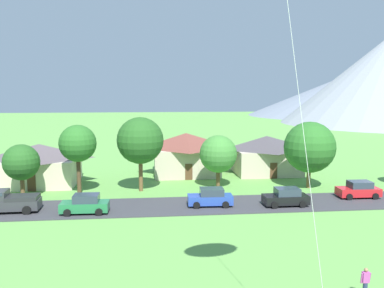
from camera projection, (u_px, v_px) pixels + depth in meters
The scene contains 16 objects.
road_strip at pixel (179, 206), 38.96m from camera, with size 160.00×6.29×0.08m, color #38383D.
mountain_far_east_ridge at pixel (350, 95), 177.64m from camera, with size 87.08×87.08×18.07m, color slate.
house_leftmost at pixel (40, 163), 47.99m from camera, with size 9.12×8.03×4.72m.
house_left_center at pixel (267, 154), 53.98m from camera, with size 8.82×6.92×4.99m.
house_right_center at pixel (186, 153), 53.44m from camera, with size 8.86×7.47×5.42m.
tree_near_left at pixel (140, 141), 44.20m from camera, with size 5.04×5.04×8.07m.
tree_left_of_center at pixel (218, 154), 46.24m from camera, with size 4.23×4.23×5.92m.
tree_center at pixel (21, 162), 41.65m from camera, with size 3.67×3.67×5.51m.
tree_near_right at pixel (78, 144), 42.89m from camera, with size 3.89×3.89×7.36m.
tree_far_right at pixel (310, 147), 45.81m from camera, with size 5.70×5.70×7.47m.
parked_car_blue_west_end at pixel (211, 197), 38.82m from camera, with size 4.27×2.22×1.68m.
parked_car_green_mid_west at pixel (85, 204), 36.50m from camera, with size 4.25×2.17×1.68m.
parked_car_black_mid_east at pixel (286, 197), 38.88m from camera, with size 4.22×2.12×1.68m.
parked_car_red_east_end at pixel (359, 190), 41.82m from camera, with size 4.24×2.15×1.68m.
pickup_truck_charcoal_west_side at pixel (8, 201), 36.79m from camera, with size 5.25×2.43×1.99m.
watcher_person at pixel (365, 282), 21.64m from camera, with size 0.56×0.24×1.68m.
Camera 1 is at (-2.78, -7.22, 10.91)m, focal length 38.53 mm.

